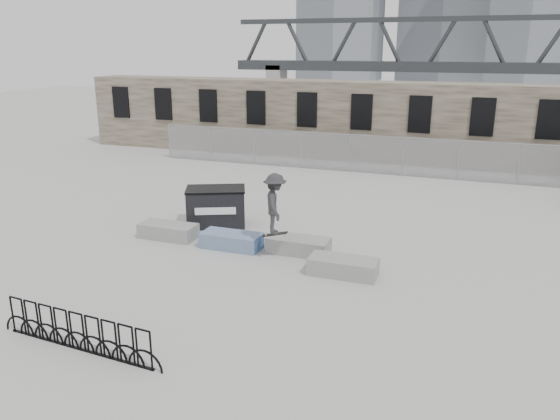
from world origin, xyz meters
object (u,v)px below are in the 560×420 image
object	(u,v)px
planter_center_left	(231,240)
dumpster	(216,207)
skateboarder	(275,204)
planter_far_left	(168,230)
planter_center_right	(299,245)
planter_offset	(343,266)
bike_rack	(77,332)

from	to	relation	value
planter_center_left	dumpster	xyz separation A→B (m)	(-1.55, 2.00, 0.44)
skateboarder	planter_far_left	bearing A→B (deg)	57.69
planter_far_left	skateboarder	distance (m)	4.50
planter_far_left	planter_center_right	distance (m)	4.75
planter_center_left	planter_offset	distance (m)	4.13
planter_center_right	dumpster	distance (m)	4.18
planter_far_left	dumpster	world-z (taller)	dumpster
skateboarder	planter_center_left	bearing A→B (deg)	51.59
planter_center_right	planter_center_left	bearing A→B (deg)	-171.93
skateboarder	dumpster	bearing A→B (deg)	28.45
planter_far_left	planter_center_left	world-z (taller)	same
planter_far_left	dumpster	bearing A→B (deg)	63.27
dumpster	planter_center_right	bearing A→B (deg)	-48.23
planter_center_right	skateboarder	distance (m)	1.77
planter_center_right	dumpster	world-z (taller)	dumpster
dumpster	skateboarder	size ratio (longest dim) A/B	1.23
planter_offset	planter_center_left	bearing A→B (deg)	167.10
planter_center_right	bike_rack	distance (m)	7.78
bike_rack	planter_center_left	bearing A→B (deg)	86.11
planter_far_left	planter_offset	bearing A→B (deg)	-9.15
planter_far_left	bike_rack	xyz separation A→B (m)	(2.02, -7.10, 0.16)
planter_center_left	bike_rack	distance (m)	6.99
planter_center_left	planter_center_right	size ratio (longest dim) A/B	1.00
planter_center_left	planter_offset	xyz separation A→B (m)	(4.03, -0.92, 0.00)
planter_center_right	planter_offset	world-z (taller)	same
planter_offset	dumpster	world-z (taller)	dumpster
planter_far_left	planter_center_left	size ratio (longest dim) A/B	1.00
planter_center_right	planter_offset	xyz separation A→B (m)	(1.78, -1.24, 0.00)
planter_far_left	skateboarder	bearing A→B (deg)	-7.23
planter_center_left	planter_offset	size ratio (longest dim) A/B	1.00
planter_offset	skateboarder	xyz separation A→B (m)	(-2.33, 0.52, 1.52)
planter_center_right	dumpster	bearing A→B (deg)	156.09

